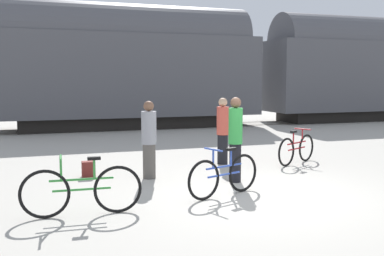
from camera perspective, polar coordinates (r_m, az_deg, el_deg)
ground_plane at (r=8.41m, az=9.11°, el=-8.40°), size 80.00×80.00×0.00m
freight_train at (r=19.91m, az=-7.66°, el=8.16°), size 36.13×2.82×5.36m
rail_near at (r=19.31m, az=-7.13°, el=-0.16°), size 48.13×0.07×0.01m
rail_far at (r=20.71m, az=-7.93°, el=0.25°), size 48.13×0.07×0.01m
bicycle_blue at (r=8.19m, az=4.09°, el=-6.01°), size 1.60×0.64×0.89m
bicycle_maroon at (r=11.57m, az=13.15°, el=-2.62°), size 1.50×0.83×0.88m
bicycle_green at (r=7.19m, az=-13.80°, el=-7.71°), size 1.86×0.46×0.95m
person_in_green at (r=9.24m, az=5.53°, el=-1.36°), size 0.29×0.29×1.75m
person_in_red at (r=11.20m, az=3.92°, el=-0.33°), size 0.30×0.30×1.66m
person_in_grey at (r=9.57m, az=-5.48°, el=-1.47°), size 0.32×0.32×1.66m
backpack at (r=10.04m, az=-13.01°, el=-5.11°), size 0.28×0.20×0.34m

